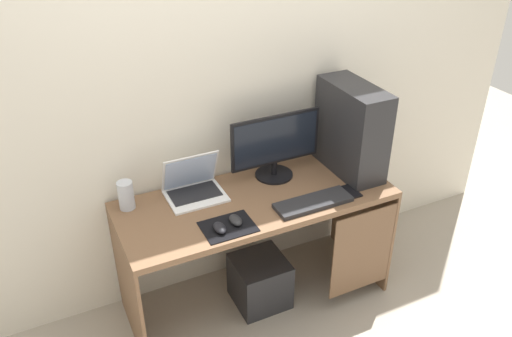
{
  "coord_description": "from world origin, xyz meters",
  "views": [
    {
      "loc": [
        -1.02,
        -2.12,
        2.28
      ],
      "look_at": [
        0.0,
        0.0,
        0.9
      ],
      "focal_mm": 36.71,
      "sensor_mm": 36.0,
      "label": 1
    }
  ],
  "objects_px": {
    "mouse_left": "(236,220)",
    "subwoofer": "(260,281)",
    "cell_phone": "(351,191)",
    "pc_tower": "(351,129)",
    "laptop": "(194,187)",
    "mouse_right": "(220,228)",
    "monitor": "(275,146)",
    "keyboard": "(313,202)",
    "speaker": "(126,195)"
  },
  "relations": [
    {
      "from": "mouse_left",
      "to": "subwoofer",
      "type": "height_order",
      "value": "mouse_left"
    },
    {
      "from": "cell_phone",
      "to": "subwoofer",
      "type": "xyz_separation_m",
      "value": [
        -0.48,
        0.14,
        -0.58
      ]
    },
    {
      "from": "pc_tower",
      "to": "cell_phone",
      "type": "distance_m",
      "value": 0.36
    },
    {
      "from": "pc_tower",
      "to": "laptop",
      "type": "bearing_deg",
      "value": 171.86
    },
    {
      "from": "pc_tower",
      "to": "subwoofer",
      "type": "height_order",
      "value": "pc_tower"
    },
    {
      "from": "mouse_right",
      "to": "subwoofer",
      "type": "height_order",
      "value": "mouse_right"
    },
    {
      "from": "mouse_left",
      "to": "cell_phone",
      "type": "relative_size",
      "value": 0.74
    },
    {
      "from": "monitor",
      "to": "cell_phone",
      "type": "bearing_deg",
      "value": -48.37
    },
    {
      "from": "laptop",
      "to": "pc_tower",
      "type": "bearing_deg",
      "value": -8.14
    },
    {
      "from": "cell_phone",
      "to": "mouse_left",
      "type": "bearing_deg",
      "value": 179.35
    },
    {
      "from": "mouse_left",
      "to": "laptop",
      "type": "bearing_deg",
      "value": 105.7
    },
    {
      "from": "laptop",
      "to": "keyboard",
      "type": "bearing_deg",
      "value": -34.08
    },
    {
      "from": "speaker",
      "to": "pc_tower",
      "type": "bearing_deg",
      "value": -7.3
    },
    {
      "from": "monitor",
      "to": "mouse_left",
      "type": "distance_m",
      "value": 0.53
    },
    {
      "from": "monitor",
      "to": "laptop",
      "type": "relative_size",
      "value": 1.74
    },
    {
      "from": "mouse_right",
      "to": "subwoofer",
      "type": "distance_m",
      "value": 0.68
    },
    {
      "from": "monitor",
      "to": "laptop",
      "type": "bearing_deg",
      "value": 178.11
    },
    {
      "from": "pc_tower",
      "to": "subwoofer",
      "type": "xyz_separation_m",
      "value": [
        -0.61,
        -0.08,
        -0.83
      ]
    },
    {
      "from": "pc_tower",
      "to": "laptop",
      "type": "distance_m",
      "value": 0.94
    },
    {
      "from": "cell_phone",
      "to": "monitor",
      "type": "bearing_deg",
      "value": 131.63
    },
    {
      "from": "keyboard",
      "to": "laptop",
      "type": "bearing_deg",
      "value": 145.92
    },
    {
      "from": "speaker",
      "to": "keyboard",
      "type": "height_order",
      "value": "speaker"
    },
    {
      "from": "speaker",
      "to": "cell_phone",
      "type": "relative_size",
      "value": 1.19
    },
    {
      "from": "keyboard",
      "to": "subwoofer",
      "type": "distance_m",
      "value": 0.65
    },
    {
      "from": "laptop",
      "to": "speaker",
      "type": "xyz_separation_m",
      "value": [
        -0.36,
        0.03,
        0.03
      ]
    },
    {
      "from": "pc_tower",
      "to": "keyboard",
      "type": "height_order",
      "value": "pc_tower"
    },
    {
      "from": "cell_phone",
      "to": "keyboard",
      "type": "bearing_deg",
      "value": -177.15
    },
    {
      "from": "speaker",
      "to": "cell_phone",
      "type": "bearing_deg",
      "value": -18.54
    },
    {
      "from": "monitor",
      "to": "mouse_left",
      "type": "height_order",
      "value": "monitor"
    },
    {
      "from": "mouse_right",
      "to": "laptop",
      "type": "bearing_deg",
      "value": 90.1
    },
    {
      "from": "speaker",
      "to": "subwoofer",
      "type": "relative_size",
      "value": 0.52
    },
    {
      "from": "subwoofer",
      "to": "mouse_left",
      "type": "bearing_deg",
      "value": -146.2
    },
    {
      "from": "laptop",
      "to": "mouse_right",
      "type": "relative_size",
      "value": 3.2
    },
    {
      "from": "mouse_left",
      "to": "speaker",
      "type": "bearing_deg",
      "value": 140.45
    },
    {
      "from": "monitor",
      "to": "mouse_right",
      "type": "distance_m",
      "value": 0.62
    },
    {
      "from": "mouse_left",
      "to": "subwoofer",
      "type": "xyz_separation_m",
      "value": [
        0.2,
        0.14,
        -0.59
      ]
    },
    {
      "from": "monitor",
      "to": "subwoofer",
      "type": "height_order",
      "value": "monitor"
    },
    {
      "from": "laptop",
      "to": "monitor",
      "type": "bearing_deg",
      "value": -1.89
    },
    {
      "from": "keyboard",
      "to": "cell_phone",
      "type": "relative_size",
      "value": 3.23
    },
    {
      "from": "laptop",
      "to": "keyboard",
      "type": "relative_size",
      "value": 0.73
    },
    {
      "from": "speaker",
      "to": "keyboard",
      "type": "bearing_deg",
      "value": -23.85
    },
    {
      "from": "monitor",
      "to": "mouse_left",
      "type": "relative_size",
      "value": 5.55
    },
    {
      "from": "keyboard",
      "to": "mouse_left",
      "type": "xyz_separation_m",
      "value": [
        -0.44,
        0.02,
        0.01
      ]
    },
    {
      "from": "pc_tower",
      "to": "laptop",
      "type": "height_order",
      "value": "pc_tower"
    },
    {
      "from": "laptop",
      "to": "subwoofer",
      "type": "distance_m",
      "value": 0.72
    },
    {
      "from": "monitor",
      "to": "mouse_right",
      "type": "bearing_deg",
      "value": -144.08
    },
    {
      "from": "mouse_left",
      "to": "cell_phone",
      "type": "height_order",
      "value": "mouse_left"
    },
    {
      "from": "speaker",
      "to": "mouse_left",
      "type": "relative_size",
      "value": 1.61
    },
    {
      "from": "keyboard",
      "to": "mouse_left",
      "type": "bearing_deg",
      "value": 177.38
    },
    {
      "from": "speaker",
      "to": "mouse_right",
      "type": "xyz_separation_m",
      "value": [
        0.36,
        -0.4,
        -0.06
      ]
    }
  ]
}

